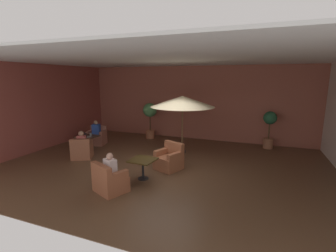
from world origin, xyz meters
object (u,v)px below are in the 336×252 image
Objects in this scene: cafe_table_front_left at (87,139)px; armchair_front_left_north at (97,138)px; armchair_front_left_east at (82,150)px; patron_by_window at (96,129)px; armchair_front_right_east at (169,160)px; patio_umbrella_tall_red at (183,102)px; open_laptop at (86,136)px; cafe_table_front_right at (143,163)px; armchair_front_right_north at (110,181)px; potted_tree_left_corner at (150,115)px; patron_with_friend at (82,140)px; patron_blue_shirt at (110,166)px; iced_drink_cup at (91,134)px; potted_tree_mid_left at (269,126)px.

cafe_table_front_left is 0.91× the size of armchair_front_left_north.
armchair_front_left_east is 2.01m from patron_by_window.
patio_umbrella_tall_red reaches higher than armchair_front_right_east.
armchair_front_left_north is at bearing 105.87° from open_laptop.
cafe_table_front_right is 1.20m from armchair_front_right_north.
potted_tree_left_corner is (-2.42, 3.66, 0.89)m from armchair_front_right_east.
patron_by_window is (0.01, -0.04, 0.43)m from armchair_front_left_north.
patron_by_window is at bearing -176.46° from patio_umbrella_tall_red.
cafe_table_front_right is 1.27× the size of patron_with_friend.
patron_blue_shirt is 4.11m from open_laptop.
open_laptop is (-3.51, 1.71, 0.17)m from cafe_table_front_right.
cafe_table_front_right is 1.14× the size of patron_by_window.
patron_blue_shirt is 5.08m from patron_by_window.
patron_blue_shirt is 6.14× the size of iced_drink_cup.
patio_umbrella_tall_red is 4.24m from patron_with_friend.
patron_by_window is at bearing 110.73° from patron_with_friend.
armchair_front_left_east is at bearing -177.49° from armchair_front_right_east.
cafe_table_front_right is 5.19m from potted_tree_left_corner.
armchair_front_left_east is at bearing -148.55° from patio_umbrella_tall_red.
patio_umbrella_tall_red is 4.29m from open_laptop.
patio_umbrella_tall_red is at bearing -150.39° from potted_tree_mid_left.
patron_with_friend is at bearing -149.72° from potted_tree_mid_left.
cafe_table_front_right is 4.72m from patron_by_window.
patron_with_friend is (-2.66, 2.05, 0.42)m from armchair_front_right_north.
cafe_table_front_right is 0.48× the size of potted_tree_mid_left.
open_laptop is at bearing -155.73° from potted_tree_mid_left.
armchair_front_left_east is at bearing -62.46° from cafe_table_front_left.
cafe_table_front_left is 1.24× the size of patron_blue_shirt.
patio_umbrella_tall_red is at bearing 79.24° from armchair_front_right_north.
armchair_front_left_east is 0.94m from open_laptop.
patron_by_window reaches higher than patron_with_friend.
armchair_front_left_north is 5.13m from armchair_front_right_north.
patio_umbrella_tall_red is (0.31, 3.03, 1.63)m from cafe_table_front_right.
potted_tree_left_corner is at bearing 61.03° from cafe_table_front_left.
open_laptop is at bearing -60.01° from cafe_table_front_left.
patron_with_friend is 1.67× the size of open_laptop.
patron_blue_shirt reaches higher than patron_with_friend.
patron_blue_shirt is 4.26m from iced_drink_cup.
patron_blue_shirt is at bearing -113.16° from armchair_front_right_east.
patio_umbrella_tall_red is 4.20m from iced_drink_cup.
armchair_front_left_north is at bearing -133.77° from potted_tree_left_corner.
cafe_table_front_left is 0.46× the size of potted_tree_left_corner.
open_laptop is at bearing 171.19° from armchair_front_right_east.
armchair_front_left_east is at bearing 143.29° from patron_blue_shirt.
patio_umbrella_tall_red reaches higher than cafe_table_front_right.
open_laptop is at bearing -160.91° from patio_umbrella_tall_red.
potted_tree_left_corner is at bearing 142.83° from patio_umbrella_tall_red.
armchair_front_right_north is at bearing -43.15° from cafe_table_front_left.
armchair_front_right_north is 4.56m from patio_umbrella_tall_red.
armchair_front_right_east reaches higher than armchair_front_right_north.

